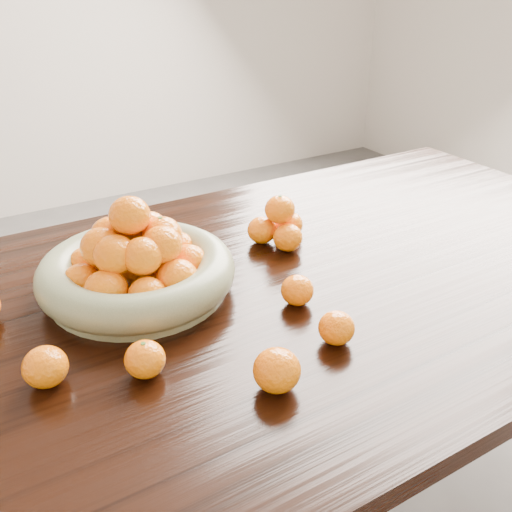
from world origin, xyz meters
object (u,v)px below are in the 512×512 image
orange_pyramid (280,225)px  loose_orange_0 (145,359)px  fruit_bowl (137,266)px  dining_table (251,326)px

orange_pyramid → loose_orange_0: (-0.43, -0.28, -0.01)m
fruit_bowl → orange_pyramid: (0.35, 0.04, -0.01)m
dining_table → loose_orange_0: size_ratio=31.55×
loose_orange_0 → orange_pyramid: bearing=33.3°
fruit_bowl → orange_pyramid: fruit_bowl is taller
dining_table → orange_pyramid: 0.25m
loose_orange_0 → fruit_bowl: bearing=71.8°
fruit_bowl → loose_orange_0: fruit_bowl is taller
orange_pyramid → loose_orange_0: orange_pyramid is taller
dining_table → orange_pyramid: (0.16, 0.14, 0.13)m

